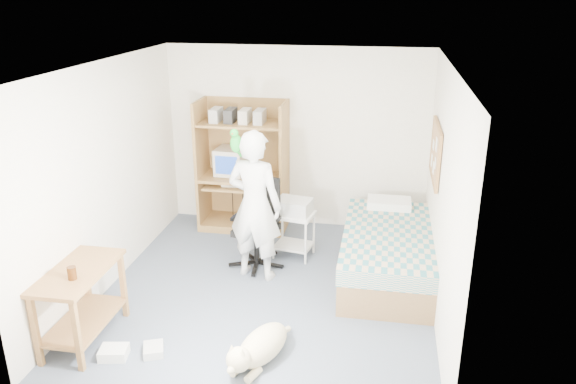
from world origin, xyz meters
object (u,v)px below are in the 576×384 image
object	(u,v)px
office_chair	(258,235)
side_desk	(81,294)
person	(255,206)
printer_cart	(294,228)
computer_hutch	(244,171)
dog	(259,347)
bed	(387,253)

from	to	relation	value
office_chair	side_desk	bearing A→B (deg)	-112.86
side_desk	office_chair	world-z (taller)	office_chair
person	printer_cart	world-z (taller)	person
side_desk	printer_cart	distance (m)	2.71
office_chair	printer_cart	size ratio (longest dim) A/B	1.83
computer_hutch	side_desk	distance (m)	3.08
side_desk	person	distance (m)	2.08
printer_cart	dog	bearing A→B (deg)	-78.49
office_chair	printer_cart	distance (m)	0.48
computer_hutch	office_chair	bearing A→B (deg)	-67.68
person	bed	bearing A→B (deg)	-157.41
person	printer_cart	bearing A→B (deg)	-109.22
office_chair	person	size ratio (longest dim) A/B	0.60
dog	printer_cart	xyz separation A→B (m)	(-0.05, 2.18, 0.23)
office_chair	printer_cart	world-z (taller)	office_chair
computer_hutch	bed	distance (m)	2.35
dog	person	bearing A→B (deg)	125.84
computer_hutch	person	size ratio (longest dim) A/B	1.02
computer_hutch	side_desk	world-z (taller)	computer_hutch
computer_hutch	printer_cart	size ratio (longest dim) A/B	3.09
computer_hutch	person	bearing A→B (deg)	-70.84
bed	office_chair	world-z (taller)	office_chair
printer_cart	bed	bearing A→B (deg)	-4.26
office_chair	dog	bearing A→B (deg)	-64.79
computer_hutch	person	distance (m)	1.48
office_chair	person	xyz separation A→B (m)	(0.04, -0.31, 0.50)
computer_hutch	bed	bearing A→B (deg)	-29.29
computer_hutch	dog	xyz separation A→B (m)	(0.89, -3.00, -0.66)
office_chair	dog	xyz separation A→B (m)	(0.44, -1.91, -0.22)
side_desk	dog	world-z (taller)	side_desk
computer_hutch	dog	size ratio (longest dim) A/B	1.94
computer_hutch	office_chair	distance (m)	1.26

